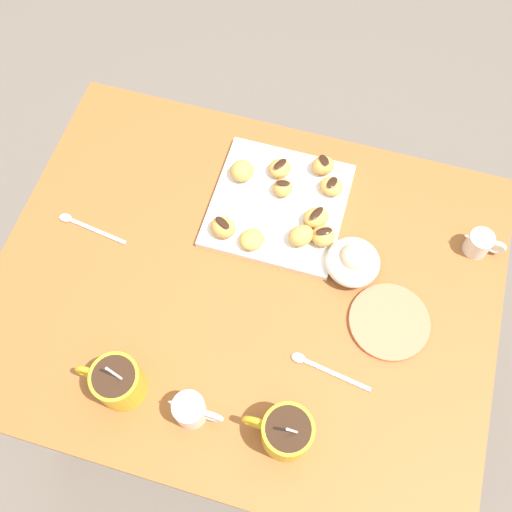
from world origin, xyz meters
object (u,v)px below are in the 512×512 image
at_px(coffee_mug_mustard_left, 286,432).
at_px(ice_cream_bowl, 353,261).
at_px(beignet_5, 316,218).
at_px(beignet_4, 331,186).
at_px(beignet_7, 252,240).
at_px(beignet_9, 281,169).
at_px(chocolate_sauce_pitcher, 480,243).
at_px(pastry_plate_square, 278,205).
at_px(beignet_8, 283,188).
at_px(beignet_6, 323,165).
at_px(beignet_0, 223,227).
at_px(beignet_2, 301,236).
at_px(cream_pitcher_white, 191,410).
at_px(beignet_3, 242,171).
at_px(saucer_coral_left, 390,320).
at_px(dining_table, 246,306).
at_px(coffee_mug_mustard_right, 117,381).
at_px(beignet_1, 323,236).

distance_m(coffee_mug_mustard_left, ice_cream_bowl, 0.37).
bearing_deg(beignet_5, ice_cream_bowl, 141.15).
bearing_deg(beignet_4, beignet_7, 52.88).
xyz_separation_m(beignet_7, beignet_9, (-0.01, -0.19, 0.00)).
distance_m(chocolate_sauce_pitcher, beignet_4, 0.33).
xyz_separation_m(pastry_plate_square, coffee_mug_mustard_left, (-0.14, 0.47, 0.04)).
xyz_separation_m(coffee_mug_mustard_left, beignet_5, (0.05, -0.45, -0.01)).
height_order(ice_cream_bowl, beignet_8, ice_cream_bowl).
bearing_deg(pastry_plate_square, beignet_6, -123.49).
xyz_separation_m(beignet_0, beignet_9, (-0.08, -0.18, -0.00)).
height_order(pastry_plate_square, beignet_6, beignet_6).
relative_size(beignet_2, beignet_5, 1.00).
height_order(chocolate_sauce_pitcher, beignet_8, chocolate_sauce_pitcher).
bearing_deg(beignet_2, pastry_plate_square, -47.03).
height_order(coffee_mug_mustard_left, beignet_0, coffee_mug_mustard_left).
xyz_separation_m(cream_pitcher_white, beignet_4, (-0.14, -0.54, -0.01)).
height_order(chocolate_sauce_pitcher, beignet_3, chocolate_sauce_pitcher).
relative_size(chocolate_sauce_pitcher, beignet_9, 1.81).
height_order(beignet_5, beignet_9, beignet_5).
height_order(beignet_8, beignet_9, beignet_8).
distance_m(pastry_plate_square, ice_cream_bowl, 0.21).
distance_m(beignet_2, beignet_5, 0.05).
relative_size(ice_cream_bowl, saucer_coral_left, 0.69).
bearing_deg(beignet_5, beignet_3, -20.68).
distance_m(dining_table, beignet_5, 0.26).
bearing_deg(beignet_0, coffee_mug_mustard_left, 122.49).
bearing_deg(beignet_6, beignet_7, 65.09).
relative_size(beignet_5, beignet_6, 1.10).
height_order(beignet_6, beignet_7, beignet_6).
relative_size(coffee_mug_mustard_right, beignet_5, 2.59).
relative_size(saucer_coral_left, beignet_7, 3.05).
bearing_deg(coffee_mug_mustard_left, beignet_9, -74.00).
bearing_deg(beignet_7, beignet_1, -161.50).
bearing_deg(coffee_mug_mustard_left, saucer_coral_left, -117.72).
bearing_deg(beignet_4, pastry_plate_square, 32.29).
height_order(ice_cream_bowl, beignet_3, ice_cream_bowl).
bearing_deg(beignet_3, ice_cream_bowl, 152.29).
bearing_deg(beignet_2, beignet_8, -57.01).
xyz_separation_m(ice_cream_bowl, beignet_1, (0.07, -0.04, -0.00)).
xyz_separation_m(cream_pitcher_white, beignet_1, (-0.15, -0.42, -0.00)).
bearing_deg(beignet_8, beignet_1, 140.72).
height_order(beignet_5, beignet_8, beignet_5).
bearing_deg(chocolate_sauce_pitcher, coffee_mug_mustard_right, 38.35).
height_order(chocolate_sauce_pitcher, beignet_5, chocolate_sauce_pitcher).
distance_m(ice_cream_bowl, beignet_8, 0.23).
xyz_separation_m(saucer_coral_left, beignet_1, (0.17, -0.13, 0.03)).
distance_m(beignet_0, beignet_6, 0.27).
relative_size(coffee_mug_mustard_right, chocolate_sauce_pitcher, 1.57).
relative_size(dining_table, beignet_8, 24.22).
relative_size(beignet_7, beignet_9, 1.05).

